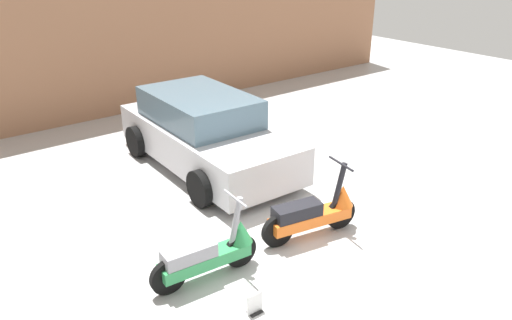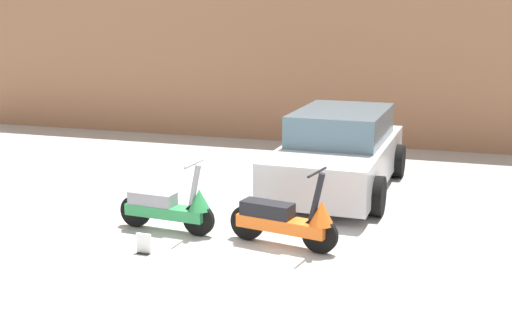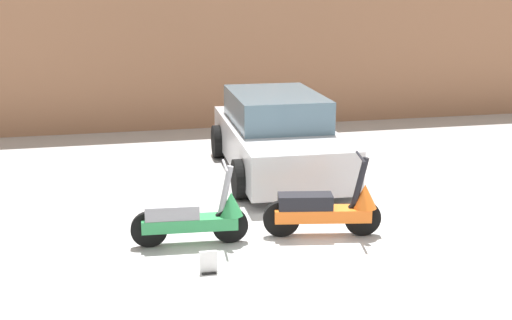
{
  "view_description": "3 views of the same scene",
  "coord_description": "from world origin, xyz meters",
  "px_view_note": "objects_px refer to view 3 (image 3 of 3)",
  "views": [
    {
      "loc": [
        -3.84,
        -3.9,
        3.88
      ],
      "look_at": [
        0.49,
        1.67,
        0.76
      ],
      "focal_mm": 35.0,
      "sensor_mm": 36.0,
      "label": 1
    },
    {
      "loc": [
        2.56,
        -7.18,
        2.95
      ],
      "look_at": [
        -0.32,
        1.88,
        0.78
      ],
      "focal_mm": 45.0,
      "sensor_mm": 36.0,
      "label": 2
    },
    {
      "loc": [
        -2.04,
        -6.92,
        3.11
      ],
      "look_at": [
        -0.04,
        1.9,
        0.66
      ],
      "focal_mm": 45.0,
      "sensor_mm": 36.0,
      "label": 3
    }
  ],
  "objects_px": {
    "scooter_front_right": "(328,208)",
    "car_rear_left": "(277,135)",
    "scooter_front_left": "(195,217)",
    "placard_near_left_scooter": "(209,263)"
  },
  "relations": [
    {
      "from": "scooter_front_left",
      "to": "placard_near_left_scooter",
      "type": "xyz_separation_m",
      "value": [
        0.03,
        -0.86,
        -0.25
      ]
    },
    {
      "from": "scooter_front_right",
      "to": "car_rear_left",
      "type": "height_order",
      "value": "car_rear_left"
    },
    {
      "from": "scooter_front_right",
      "to": "placard_near_left_scooter",
      "type": "distance_m",
      "value": 1.85
    },
    {
      "from": "scooter_front_right",
      "to": "car_rear_left",
      "type": "xyz_separation_m",
      "value": [
        0.11,
        3.0,
        0.27
      ]
    },
    {
      "from": "scooter_front_right",
      "to": "placard_near_left_scooter",
      "type": "height_order",
      "value": "scooter_front_right"
    },
    {
      "from": "scooter_front_left",
      "to": "scooter_front_right",
      "type": "xyz_separation_m",
      "value": [
        1.69,
        -0.09,
        0.02
      ]
    },
    {
      "from": "placard_near_left_scooter",
      "to": "scooter_front_right",
      "type": "bearing_deg",
      "value": 24.89
    },
    {
      "from": "car_rear_left",
      "to": "placard_near_left_scooter",
      "type": "height_order",
      "value": "car_rear_left"
    },
    {
      "from": "scooter_front_left",
      "to": "car_rear_left",
      "type": "height_order",
      "value": "car_rear_left"
    },
    {
      "from": "scooter_front_left",
      "to": "scooter_front_right",
      "type": "distance_m",
      "value": 1.7
    }
  ]
}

